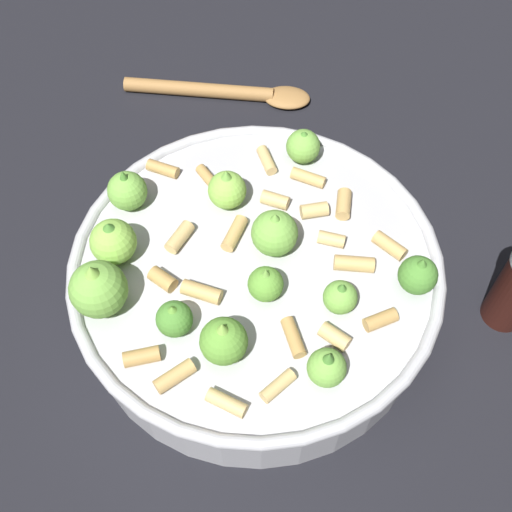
# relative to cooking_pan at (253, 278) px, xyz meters

# --- Properties ---
(ground_plane) EXTENTS (2.40, 2.40, 0.00)m
(ground_plane) POSITION_rel_cooking_pan_xyz_m (0.00, 0.00, -0.04)
(ground_plane) COLOR black
(cooking_pan) EXTENTS (0.31, 0.31, 0.12)m
(cooking_pan) POSITION_rel_cooking_pan_xyz_m (0.00, 0.00, 0.00)
(cooking_pan) COLOR #B7B7BC
(cooking_pan) RESTS_ON ground
(wooden_spoon) EXTENTS (0.21, 0.04, 0.02)m
(wooden_spoon) POSITION_rel_cooking_pan_xyz_m (-0.07, 0.26, -0.03)
(wooden_spoon) COLOR #9E703D
(wooden_spoon) RESTS_ON ground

